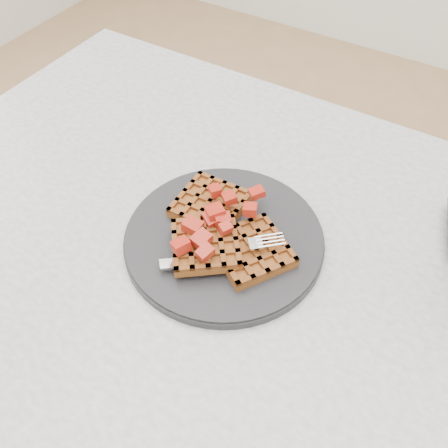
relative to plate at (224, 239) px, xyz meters
The scene contains 6 objects.
ground 0.76m from the plate, ahead, with size 4.00×4.00×0.00m, color tan.
table 0.13m from the plate, ahead, with size 1.20×0.80×0.75m.
plate is the anchor object (origin of this frame).
waffles 0.02m from the plate, 87.49° to the right, with size 0.21×0.19×0.03m.
strawberry_pile 0.05m from the plate, ahead, with size 0.15×0.15×0.02m, color #8C0900, non-canonical shape.
fork 0.05m from the plate, 45.83° to the right, with size 0.02×0.18×0.02m, color silver, non-canonical shape.
Camera 1 is at (0.20, -0.39, 1.31)m, focal length 40.00 mm.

